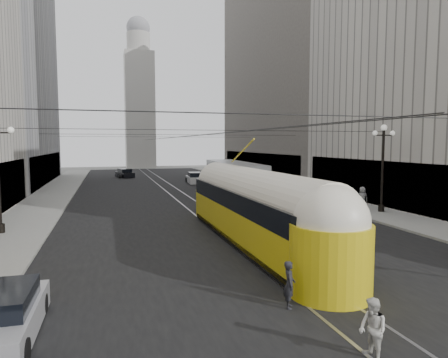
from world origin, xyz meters
TOP-DOWN VIEW (x-y plane):
  - road at (0.00, 32.50)m, footprint 20.00×85.00m
  - sidewalk_left at (-12.00, 36.00)m, footprint 4.00×72.00m
  - sidewalk_right at (12.00, 36.00)m, footprint 4.00×72.00m
  - rail_left at (-0.75, 32.50)m, footprint 0.12×85.00m
  - rail_right at (0.75, 32.50)m, footprint 0.12×85.00m
  - building_right_far at (20.00, 48.00)m, footprint 12.60×32.60m
  - distant_tower at (0.00, 80.00)m, footprint 6.00×6.00m
  - lamppost_right_mid at (12.60, 18.00)m, footprint 1.86×0.44m
  - catenary at (0.12, 31.49)m, footprint 25.00×72.00m
  - streetcar at (0.50, 12.36)m, footprint 2.93×17.64m
  - city_bus at (4.68, 29.07)m, footprint 3.58×13.49m
  - sedan_silver at (-9.50, 4.64)m, footprint 1.80×4.27m
  - sedan_white_far at (4.06, 43.54)m, footprint 2.17×4.65m
  - sedan_dark_far at (-4.32, 55.29)m, footprint 2.84×4.53m
  - pedestrian_crossing_a at (-1.33, 4.38)m, footprint 0.53×0.64m
  - pedestrian_crossing_b at (-0.75, 1.05)m, footprint 0.60×0.75m
  - pedestrian_sidewalk_right at (11.82, 19.20)m, footprint 0.95×0.71m

SIDE VIEW (x-z plane):
  - road at x=0.00m, z-range -0.01..0.01m
  - rail_left at x=-0.75m, z-range -0.02..0.02m
  - rail_right at x=0.75m, z-range -0.02..0.02m
  - sidewalk_left at x=-12.00m, z-range 0.00..0.15m
  - sidewalk_right at x=12.00m, z-range 0.00..0.15m
  - sedan_dark_far at x=-4.32m, z-range -0.06..1.27m
  - sedan_silver at x=-9.50m, z-range -0.06..1.28m
  - sedan_white_far at x=4.06m, z-range -0.07..1.37m
  - pedestrian_crossing_a at x=-1.33m, z-range 0.00..1.50m
  - pedestrian_crossing_b at x=-0.75m, z-range 0.00..1.51m
  - pedestrian_sidewalk_right at x=11.82m, z-range 0.15..1.88m
  - city_bus at x=4.68m, z-range 0.16..3.55m
  - streetcar at x=0.50m, z-range -0.04..3.83m
  - lamppost_right_mid at x=12.60m, z-range 0.56..6.93m
  - catenary at x=0.12m, z-range 5.77..6.00m
  - distant_tower at x=0.00m, z-range -0.71..30.65m
  - building_right_far at x=20.00m, z-range 0.01..32.61m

